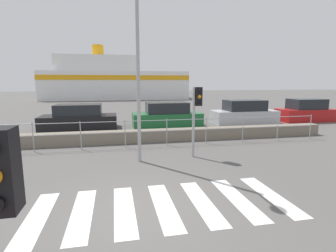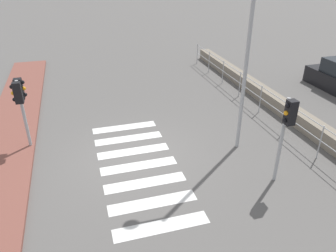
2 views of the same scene
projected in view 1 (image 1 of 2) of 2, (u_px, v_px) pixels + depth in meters
The scene contains 11 objects.
ground_plane at pixel (137, 208), 5.85m from camera, with size 160.00×160.00×0.00m, color #565451.
crosswalk at pixel (164, 205), 5.98m from camera, with size 5.85×2.40×0.01m.
seawall at pixel (125, 137), 12.12m from camera, with size 20.28×0.55×0.57m.
harbor_fence at pixel (125, 129), 11.19m from camera, with size 18.29×0.04×1.20m.
traffic_light_far at pixel (197, 106), 9.60m from camera, with size 0.34×0.32×2.61m.
streetlamp at pixel (138, 37), 8.44m from camera, with size 0.32×1.17×6.93m.
ferry_boat at pixel (113, 81), 43.52m from camera, with size 22.76×8.68×8.68m.
parked_car_black at pixel (79, 118), 15.77m from camera, with size 4.43×1.85×1.48m.
parked_car_green at pixel (167, 116), 16.84m from camera, with size 4.38×1.82×1.51m.
parked_car_silver at pixel (244, 113), 17.90m from camera, with size 4.36×1.77×1.59m.
parked_car_red at pixel (306, 112), 18.86m from camera, with size 3.98×1.72×1.60m.
Camera 1 is at (-0.41, -5.50, 2.79)m, focal length 28.00 mm.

